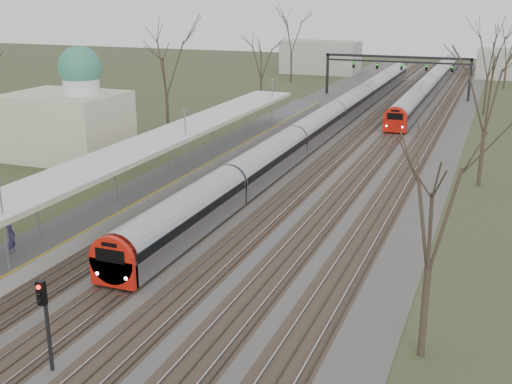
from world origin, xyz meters
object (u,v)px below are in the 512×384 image
passenger (11,239)px  signal_post (45,312)px  train_far (434,80)px  train_near (334,115)px

passenger → signal_post: (8.40, -7.59, 0.89)m
signal_post → train_far: bearing=86.6°
train_near → signal_post: (1.75, -51.99, 1.25)m
train_far → passenger: (-13.65, -80.44, 0.35)m
train_near → train_far: (7.00, 36.03, 0.00)m
train_near → train_far: bearing=79.0°
signal_post → train_near: bearing=91.9°
train_near → signal_post: 52.04m
signal_post → passenger: bearing=137.9°
train_near → passenger: (-6.65, -44.41, 0.36)m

